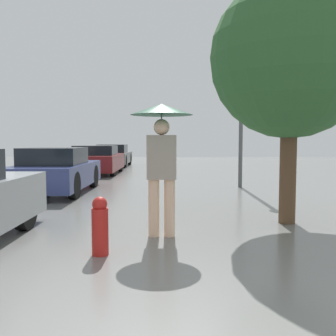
# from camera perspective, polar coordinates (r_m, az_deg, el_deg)

# --- Properties ---
(pedestrian) EXTENTS (0.91, 0.91, 1.95)m
(pedestrian) POSITION_cam_1_polar(r_m,az_deg,el_deg) (5.45, -1.26, 4.25)
(pedestrian) COLOR beige
(pedestrian) RESTS_ON ground_plane
(parked_car_second) EXTENTS (1.71, 3.81, 1.23)m
(parked_car_second) POSITION_cam_1_polar(r_m,az_deg,el_deg) (10.59, -16.95, -0.49)
(parked_car_second) COLOR navy
(parked_car_second) RESTS_ON ground_plane
(parked_car_third) EXTENTS (1.90, 3.84, 1.20)m
(parked_car_third) POSITION_cam_1_polar(r_m,az_deg,el_deg) (16.20, -11.10, 1.17)
(parked_car_third) COLOR maroon
(parked_car_third) RESTS_ON ground_plane
(parked_car_farthest) EXTENTS (1.73, 3.90, 1.20)m
(parked_car_farthest) POSITION_cam_1_polar(r_m,az_deg,el_deg) (20.93, -8.64, 1.85)
(parked_car_farthest) COLOR #4C514C
(parked_car_farthest) RESTS_ON ground_plane
(tree) EXTENTS (2.69, 2.69, 4.14)m
(tree) POSITION_cam_1_polar(r_m,az_deg,el_deg) (6.81, 17.88, 15.55)
(tree) COLOR brown
(tree) RESTS_ON ground_plane
(street_lamp) EXTENTS (0.28, 0.28, 4.56)m
(street_lamp) POSITION_cam_1_polar(r_m,az_deg,el_deg) (11.60, 10.83, 10.93)
(street_lamp) COLOR #515456
(street_lamp) RESTS_ON ground_plane
(fire_hydrant) EXTENTS (0.21, 0.21, 0.73)m
(fire_hydrant) POSITION_cam_1_polar(r_m,az_deg,el_deg) (4.75, -10.59, -8.70)
(fire_hydrant) COLOR #B21E19
(fire_hydrant) RESTS_ON ground_plane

